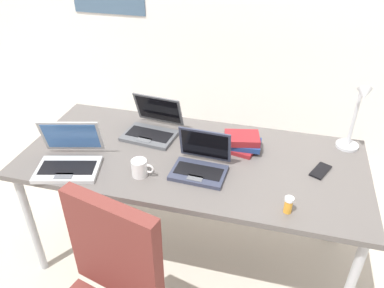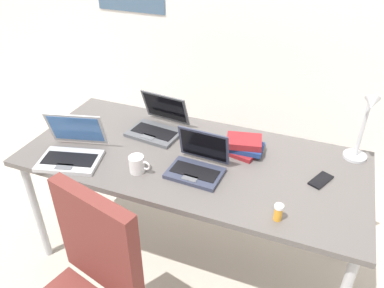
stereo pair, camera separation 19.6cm
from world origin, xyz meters
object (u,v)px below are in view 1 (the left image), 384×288
object	(u,v)px
laptop_front_left	(200,164)
laptop_front_right	(69,159)
headphones	(66,134)
coffee_mug	(140,168)
laptop_far_corner	(152,127)
pill_bottle	(288,205)
book_stack	(241,142)
computer_mouse	(195,143)
cell_phone	(321,171)
desk_lamp	(356,118)

from	to	relation	value
laptop_front_left	laptop_front_right	size ratio (longest dim) A/B	0.75
headphones	coffee_mug	bearing A→B (deg)	-23.02
laptop_far_corner	pill_bottle	world-z (taller)	laptop_far_corner
laptop_far_corner	book_stack	bearing A→B (deg)	-2.90
laptop_far_corner	headphones	world-z (taller)	laptop_far_corner
computer_mouse	cell_phone	size ratio (longest dim) A/B	0.71
laptop_front_left	headphones	world-z (taller)	laptop_front_left
laptop_front_left	coffee_mug	xyz separation A→B (m)	(-0.28, -0.11, 0.00)
desk_lamp	laptop_front_left	bearing A→B (deg)	-152.24
laptop_far_corner	book_stack	distance (m)	0.52
computer_mouse	book_stack	size ratio (longest dim) A/B	0.45
laptop_front_right	cell_phone	distance (m)	1.27
headphones	coffee_mug	world-z (taller)	coffee_mug
laptop_front_right	cell_phone	bearing A→B (deg)	12.60
desk_lamp	laptop_front_right	distance (m)	1.48
desk_lamp	laptop_far_corner	size ratio (longest dim) A/B	1.26
computer_mouse	coffee_mug	xyz separation A→B (m)	(-0.19, -0.33, 0.03)
laptop_far_corner	laptop_front_right	size ratio (longest dim) A/B	0.87
laptop_front_left	cell_phone	world-z (taller)	laptop_front_left
computer_mouse	pill_bottle	bearing A→B (deg)	-45.73
laptop_front_right	book_stack	world-z (taller)	laptop_front_right
computer_mouse	laptop_far_corner	bearing A→B (deg)	159.96
headphones	desk_lamp	bearing A→B (deg)	9.74
laptop_front_right	pill_bottle	distance (m)	1.09
laptop_far_corner	book_stack	xyz separation A→B (m)	(0.52, -0.03, -0.00)
computer_mouse	desk_lamp	bearing A→B (deg)	4.02
laptop_front_left	coffee_mug	size ratio (longest dim) A/B	2.45
cell_phone	pill_bottle	distance (m)	0.37
laptop_front_right	coffee_mug	distance (m)	0.37
laptop_far_corner	laptop_front_left	world-z (taller)	laptop_far_corner
pill_bottle	book_stack	size ratio (longest dim) A/B	0.37
cell_phone	headphones	world-z (taller)	headphones
headphones	book_stack	size ratio (longest dim) A/B	1.01
laptop_far_corner	coffee_mug	distance (m)	0.39
desk_lamp	coffee_mug	xyz separation A→B (m)	(-1.01, -0.50, -0.15)
cell_phone	desk_lamp	bearing A→B (deg)	83.68
laptop_front_left	cell_phone	xyz separation A→B (m)	(0.58, 0.14, -0.04)
laptop_front_left	cell_phone	bearing A→B (deg)	13.95
computer_mouse	laptop_front_left	bearing A→B (deg)	-76.34
headphones	computer_mouse	bearing A→B (deg)	7.54
laptop_front_right	headphones	size ratio (longest dim) A/B	1.72
desk_lamp	pill_bottle	distance (m)	0.66
coffee_mug	laptop_far_corner	bearing A→B (deg)	100.93
desk_lamp	laptop_front_left	world-z (taller)	desk_lamp
laptop_far_corner	laptop_front_left	distance (m)	0.45
laptop_front_right	computer_mouse	xyz separation A→B (m)	(0.57, 0.35, -0.03)
cell_phone	book_stack	xyz separation A→B (m)	(-0.42, 0.10, 0.04)
cell_phone	pill_bottle	world-z (taller)	pill_bottle
headphones	laptop_far_corner	bearing A→B (deg)	18.47
laptop_front_left	headphones	xyz separation A→B (m)	(-0.82, 0.12, -0.03)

